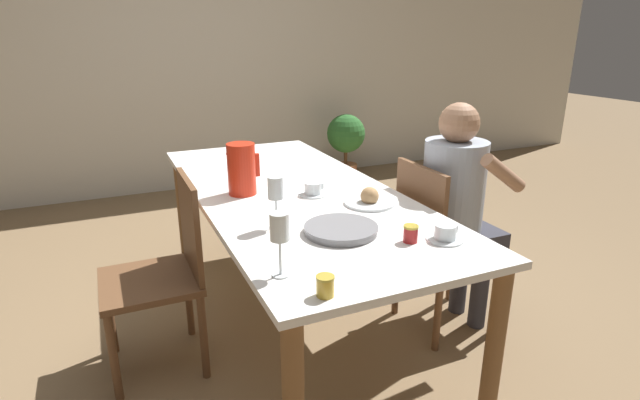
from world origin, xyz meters
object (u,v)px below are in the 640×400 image
teacup_across (313,190)px  jam_jar_red (411,233)px  person_seated (458,200)px  jam_jar_amber (325,285)px  serving_tray (341,229)px  red_pitcher (242,169)px  teacup_near_person (445,234)px  chair_opposite (165,270)px  wine_glass_juice (280,231)px  chair_person_side (438,243)px  wine_glass_water (276,190)px  bread_plate (370,200)px  potted_plant (346,139)px

teacup_across → jam_jar_red: (0.11, -0.66, 0.01)m
teacup_across → person_seated: bearing=-19.7°
jam_jar_amber → jam_jar_red: bearing=27.2°
serving_tray → red_pitcher: bearing=108.7°
teacup_near_person → jam_jar_amber: size_ratio=2.13×
chair_opposite → jam_jar_amber: bearing=-158.7°
wine_glass_juice → jam_jar_amber: size_ratio=3.29×
chair_person_side → person_seated: bearing=77.3°
serving_tray → jam_jar_red: jam_jar_red is taller
wine_glass_water → serving_tray: bearing=-37.1°
wine_glass_juice → jam_jar_amber: wine_glass_juice is taller
chair_opposite → bread_plate: chair_opposite is taller
serving_tray → jam_jar_red: bearing=-42.5°
chair_person_side → bread_plate: bearing=-89.6°
potted_plant → teacup_across: bearing=-120.2°
wine_glass_water → bread_plate: 0.51m
red_pitcher → teacup_across: (0.30, -0.16, -0.10)m
potted_plant → jam_jar_red: bearing=-112.8°
red_pitcher → jam_jar_red: red_pitcher is taller
red_pitcher → teacup_near_person: bearing=-57.8°
teacup_near_person → jam_jar_amber: bearing=-161.7°
jam_jar_amber → wine_glass_juice: bearing=113.3°
red_pitcher → jam_jar_red: bearing=-63.2°
chair_opposite → wine_glass_water: 0.69m
chair_opposite → jam_jar_amber: chair_opposite is taller
wine_glass_juice → serving_tray: wine_glass_juice is taller
teacup_across → jam_jar_amber: size_ratio=2.13×
wine_glass_water → teacup_across: 0.45m
person_seated → wine_glass_water: person_seated is taller
chair_person_side → chair_opposite: size_ratio=1.00×
red_pitcher → teacup_across: size_ratio=1.78×
serving_tray → jam_jar_amber: jam_jar_amber is taller
person_seated → teacup_near_person: bearing=-43.6°
chair_person_side → jam_jar_amber: (-0.93, -0.67, 0.30)m
chair_person_side → red_pitcher: 1.04m
chair_person_side → teacup_across: size_ratio=6.44×
teacup_across → potted_plant: bearing=59.8°
teacup_near_person → teacup_across: same height
red_pitcher → teacup_near_person: (0.54, -0.86, -0.10)m
chair_person_side → jam_jar_amber: 1.19m
chair_opposite → potted_plant: size_ratio=1.29×
wine_glass_juice → jam_jar_red: (0.53, 0.06, -0.12)m
teacup_across → chair_opposite: bearing=177.3°
teacup_near_person → serving_tray: 0.39m
wine_glass_juice → bread_plate: (0.60, 0.49, -0.13)m
red_pitcher → bread_plate: size_ratio=1.07×
bread_plate → jam_jar_red: 0.44m
person_seated → bread_plate: size_ratio=5.12×
wine_glass_juice → bread_plate: size_ratio=0.93×
wine_glass_water → bread_plate: (0.48, 0.10, -0.13)m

